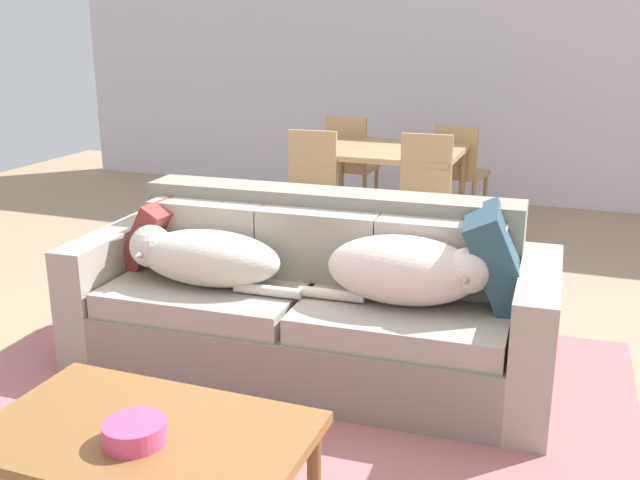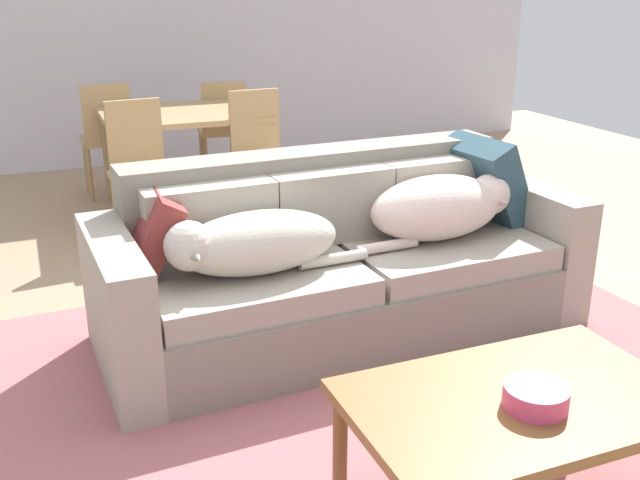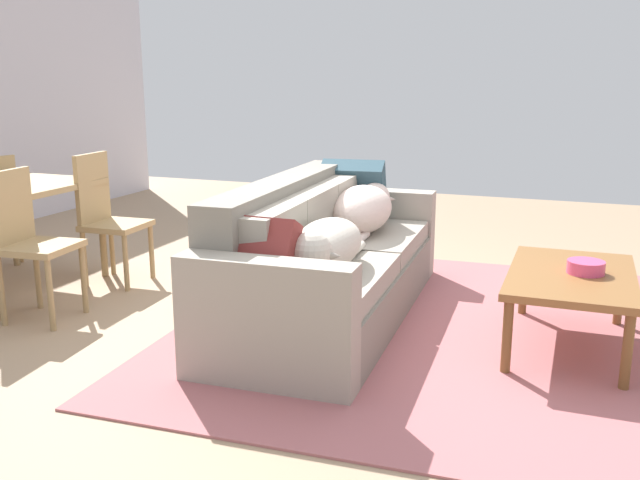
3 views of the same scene
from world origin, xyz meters
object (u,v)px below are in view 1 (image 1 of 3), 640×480
(throw_pillow_by_right_arm, at_px, (499,258))
(dining_chair_far_right, at_px, (459,170))
(dining_chair_near_left, at_px, (309,189))
(dining_chair_far_left, at_px, (350,162))
(couch, at_px, (313,304))
(throw_pillow_by_left_arm, at_px, (158,233))
(coffee_table, at_px, (145,443))
(bowl_on_coffee_table, at_px, (135,432))
(dining_table, at_px, (387,157))
(dog_on_right_cushion, at_px, (408,270))
(dog_on_left_cushion, at_px, (202,257))
(dining_chair_near_right, at_px, (422,198))

(throw_pillow_by_right_arm, relative_size, dining_chair_far_right, 0.52)
(dining_chair_near_left, distance_m, dining_chair_far_left, 1.17)
(couch, distance_m, dining_chair_near_left, 1.81)
(throw_pillow_by_left_arm, distance_m, dining_chair_far_left, 2.83)
(throw_pillow_by_left_arm, height_order, throw_pillow_by_right_arm, throw_pillow_by_right_arm)
(throw_pillow_by_left_arm, height_order, coffee_table, throw_pillow_by_left_arm)
(bowl_on_coffee_table, xyz_separation_m, dining_table, (-0.26, 3.80, 0.20))
(couch, xyz_separation_m, dining_chair_far_right, (0.19, 2.87, 0.16))
(dog_on_right_cushion, bearing_deg, throw_pillow_by_left_arm, 172.96)
(dining_chair_far_right, bearing_deg, dining_chair_near_left, 62.16)
(dog_on_right_cushion, relative_size, dining_chair_far_right, 1.00)
(dining_chair_far_left, bearing_deg, coffee_table, 100.56)
(dog_on_left_cushion, bearing_deg, dog_on_right_cushion, 3.17)
(dog_on_left_cushion, bearing_deg, coffee_table, -71.51)
(coffee_table, xyz_separation_m, dining_chair_near_right, (0.17, 3.18, 0.12))
(throw_pillow_by_left_arm, height_order, dining_chair_near_left, dining_chair_near_left)
(dining_chair_far_right, bearing_deg, dining_chair_near_right, 95.87)
(throw_pillow_by_right_arm, height_order, dining_chair_far_left, dining_chair_far_left)
(dog_on_left_cushion, xyz_separation_m, throw_pillow_by_right_arm, (1.38, 0.29, 0.06))
(dining_chair_near_left, bearing_deg, bowl_on_coffee_table, -83.79)
(dog_on_right_cushion, relative_size, dining_chair_near_right, 0.93)
(couch, bearing_deg, dining_chair_far_left, 102.28)
(dog_on_left_cushion, bearing_deg, dining_table, 82.04)
(bowl_on_coffee_table, height_order, dining_chair_far_right, dining_chair_far_right)
(dining_chair_near_left, height_order, dining_chair_near_right, dining_chair_near_right)
(coffee_table, bearing_deg, couch, 89.15)
(couch, bearing_deg, throw_pillow_by_left_arm, 176.71)
(couch, bearing_deg, bowl_on_coffee_table, -92.81)
(dining_chair_near_left, height_order, dining_chair_far_right, dining_chair_near_left)
(bowl_on_coffee_table, bearing_deg, throw_pillow_by_left_arm, 119.79)
(dining_chair_far_left, bearing_deg, dining_chair_near_left, 94.57)
(dog_on_right_cushion, distance_m, throw_pillow_by_left_arm, 1.40)
(dining_chair_far_left, bearing_deg, dining_chair_far_right, -176.96)
(dog_on_right_cushion, xyz_separation_m, bowl_on_coffee_table, (-0.51, -1.42, -0.14))
(throw_pillow_by_left_arm, xyz_separation_m, coffee_table, (0.86, -1.47, -0.22))
(throw_pillow_by_left_arm, bearing_deg, dog_on_right_cushion, -4.55)
(throw_pillow_by_left_arm, distance_m, dining_chair_near_right, 2.01)
(bowl_on_coffee_table, height_order, dining_chair_near_right, dining_chair_near_right)
(dog_on_left_cushion, bearing_deg, bowl_on_coffee_table, -72.01)
(dog_on_left_cushion, bearing_deg, dining_chair_far_right, 74.74)
(couch, relative_size, throw_pillow_by_left_arm, 6.49)
(dog_on_right_cushion, relative_size, dining_table, 0.77)
(bowl_on_coffee_table, distance_m, dining_chair_far_left, 4.42)
(couch, bearing_deg, dining_chair_near_left, 109.53)
(throw_pillow_by_right_arm, height_order, coffee_table, throw_pillow_by_right_arm)
(couch, distance_m, dining_table, 2.32)
(bowl_on_coffee_table, distance_m, dining_chair_near_right, 3.25)
(throw_pillow_by_right_arm, xyz_separation_m, dining_chair_near_left, (-1.56, 1.58, -0.13))
(couch, distance_m, throw_pillow_by_left_arm, 0.93)
(dog_on_right_cushion, height_order, dining_table, dog_on_right_cushion)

